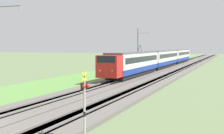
# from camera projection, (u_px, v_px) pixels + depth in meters

# --- Properties ---
(ballast_main) EXTENTS (240.00, 4.40, 0.30)m
(ballast_main) POSITION_uv_depth(u_px,v_px,m) (159.00, 69.00, 63.70)
(ballast_main) COLOR #605B56
(ballast_main) RESTS_ON ground
(ballast_adjacent) EXTENTS (240.00, 4.40, 0.30)m
(ballast_adjacent) POSITION_uv_depth(u_px,v_px,m) (181.00, 70.00, 62.05)
(ballast_adjacent) COLOR #605B56
(ballast_adjacent) RESTS_ON ground
(track_main) EXTENTS (240.00, 1.57, 0.45)m
(track_main) POSITION_uv_depth(u_px,v_px,m) (159.00, 69.00, 63.70)
(track_main) COLOR #4C4238
(track_main) RESTS_ON ground
(track_adjacent) EXTENTS (240.00, 1.57, 0.45)m
(track_adjacent) POSITION_uv_depth(u_px,v_px,m) (181.00, 70.00, 62.05)
(track_adjacent) COLOR #4C4238
(track_adjacent) RESTS_ON ground
(grass_verge) EXTENTS (240.00, 11.40, 0.12)m
(grass_verge) POSITION_uv_depth(u_px,v_px,m) (134.00, 69.00, 65.63)
(grass_verge) COLOR #5B8E42
(grass_verge) RESTS_ON ground
(passenger_train) EXTENTS (64.59, 2.91, 5.07)m
(passenger_train) POSITION_uv_depth(u_px,v_px,m) (163.00, 58.00, 67.59)
(passenger_train) COLOR red
(passenger_train) RESTS_ON ground
(crossing_signal_far) EXTENTS (0.70, 0.23, 3.56)m
(crossing_signal_far) POSITION_uv_depth(u_px,v_px,m) (85.00, 99.00, 15.45)
(crossing_signal_far) COLOR beige
(crossing_signal_far) RESTS_ON ground
(catenary_mast_mid) EXTENTS (0.22, 2.56, 8.24)m
(catenary_mast_mid) POSITION_uv_depth(u_px,v_px,m) (138.00, 49.00, 59.30)
(catenary_mast_mid) COLOR slate
(catenary_mast_mid) RESTS_ON ground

